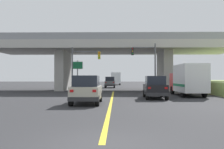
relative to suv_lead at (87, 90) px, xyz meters
The scene contains 11 objects.
ground 19.59m from the suv_lead, 84.98° to the left, with size 160.00×160.00×0.00m, color #2B2B2D.
overpass_bridge 20.12m from the suv_lead, 84.98° to the left, with size 34.97×10.17×7.72m.
lane_divider_stripe 3.38m from the suv_lead, 57.88° to the left, with size 0.20×27.43×0.01m, color yellow.
suv_lead is the anchor object (origin of this frame).
suv_crossing 7.31m from the suv_lead, 40.40° to the left, with size 2.01×4.46×2.02m.
box_truck 12.36m from the suv_lead, 40.19° to the left, with size 2.33×6.83×3.17m.
sedan_oncoming 28.95m from the suv_lead, 88.16° to the left, with size 1.89×4.39×2.02m.
traffic_signal_nearside 15.22m from the suv_lead, 66.31° to the left, with size 3.08×0.36×6.15m.
traffic_signal_farside 14.68m from the suv_lead, 99.18° to the left, with size 3.70×0.36×5.74m.
highway_sign 16.78m from the suv_lead, 101.02° to the left, with size 1.45×0.17×4.21m.
semi_truck_distant 46.96m from the suv_lead, 87.60° to the left, with size 2.33×6.59×3.14m.
Camera 1 is at (0.41, -7.08, 1.88)m, focal length 40.73 mm.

